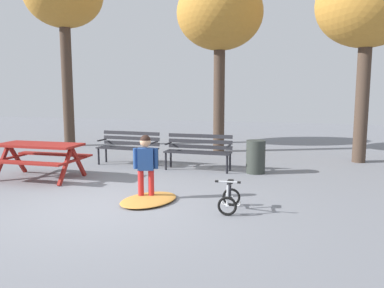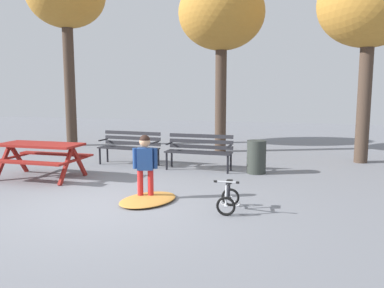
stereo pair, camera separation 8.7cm
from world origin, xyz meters
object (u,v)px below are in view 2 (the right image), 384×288
object	(u,v)px
kids_bicycle	(228,198)
park_bench_far_left	(130,145)
child_standing	(145,161)
picnic_table	(40,151)
park_bench_left	(199,149)
trash_bin	(256,157)

from	to	relation	value
kids_bicycle	park_bench_far_left	bearing A→B (deg)	136.13
child_standing	kids_bicycle	world-z (taller)	child_standing
picnic_table	kids_bicycle	distance (m)	4.52
kids_bicycle	park_bench_left	bearing A→B (deg)	113.99
kids_bicycle	trash_bin	distance (m)	2.97
park_bench_far_left	trash_bin	size ratio (longest dim) A/B	2.12
picnic_table	park_bench_left	bearing A→B (deg)	31.82
park_bench_far_left	trash_bin	distance (m)	3.27
park_bench_far_left	park_bench_left	distance (m)	1.90
park_bench_left	child_standing	distance (m)	2.74
park_bench_far_left	kids_bicycle	distance (m)	4.48
park_bench_left	trash_bin	bearing A→B (deg)	-0.34
park_bench_far_left	park_bench_left	xyz separation A→B (m)	(1.90, -0.12, 0.00)
child_standing	trash_bin	distance (m)	3.16
trash_bin	kids_bicycle	bearing A→B (deg)	-90.95
park_bench_far_left	picnic_table	bearing A→B (deg)	-119.79
trash_bin	child_standing	bearing A→B (deg)	-120.19
park_bench_far_left	park_bench_left	size ratio (longest dim) A/B	1.01
kids_bicycle	picnic_table	bearing A→B (deg)	166.11
park_bench_left	child_standing	size ratio (longest dim) A/B	1.41
picnic_table	park_bench_left	distance (m)	3.59
kids_bicycle	trash_bin	bearing A→B (deg)	89.05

